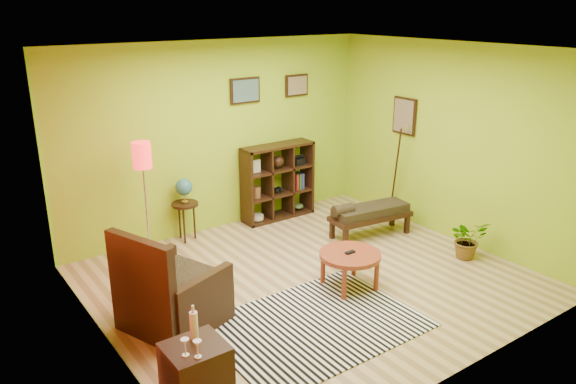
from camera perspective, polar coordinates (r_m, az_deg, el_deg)
ground at (r=7.09m, az=2.40°, el=-8.93°), size 5.00×5.00×0.00m
room_shell at (r=6.41m, az=1.88°, el=5.29°), size 5.04×4.54×2.82m
zebra_rug at (r=6.20m, az=2.78°, el=-13.27°), size 2.19×1.60×0.01m
coffee_table at (r=6.79m, az=6.31°, el=-6.66°), size 0.74×0.74×0.47m
armchair at (r=6.16m, az=-11.92°, el=-10.30°), size 1.18×1.16×1.13m
side_cabinet at (r=5.04m, az=-9.28°, el=-17.90°), size 0.50×0.45×0.91m
floor_lamp at (r=7.28m, az=-14.54°, el=2.54°), size 0.25×0.25×1.65m
globe_table at (r=8.09m, az=-10.49°, el=-0.21°), size 0.38×0.38×0.93m
cube_shelf at (r=8.87m, az=-0.96°, el=1.08°), size 1.20×0.35×1.20m
bench at (r=8.29m, az=8.20°, el=-2.12°), size 1.29×0.61×0.57m
potted_plant at (r=7.96m, az=17.74°, el=-4.95°), size 0.64×0.68×0.42m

